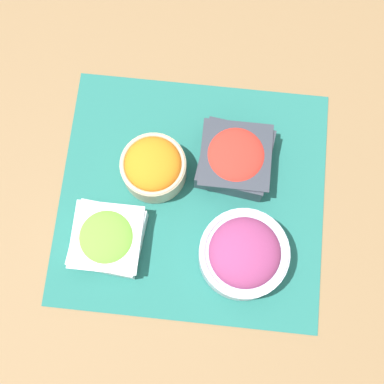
{
  "coord_description": "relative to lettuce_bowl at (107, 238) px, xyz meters",
  "views": [
    {
      "loc": [
        0.02,
        -0.23,
        0.95
      ],
      "look_at": [
        0.0,
        0.0,
        0.03
      ],
      "focal_mm": 50.0,
      "sensor_mm": 36.0,
      "label": 1
    }
  ],
  "objects": [
    {
      "name": "ground_plane",
      "position": [
        0.14,
        0.1,
        -0.03
      ],
      "size": [
        3.0,
        3.0,
        0.0
      ],
      "primitive_type": "plane",
      "color": "olive"
    },
    {
      "name": "placemat",
      "position": [
        0.14,
        0.1,
        -0.03
      ],
      "size": [
        0.48,
        0.44,
        0.0
      ],
      "color": "#236B60",
      "rests_on": "ground_plane"
    },
    {
      "name": "lettuce_bowl",
      "position": [
        0.0,
        0.0,
        0.0
      ],
      "size": [
        0.13,
        0.13,
        0.05
      ],
      "color": "white",
      "rests_on": "placemat"
    },
    {
      "name": "tomato_bowl",
      "position": [
        0.21,
        0.17,
        0.01
      ],
      "size": [
        0.14,
        0.14,
        0.06
      ],
      "color": "#333842",
      "rests_on": "placemat"
    },
    {
      "name": "carrot_bowl",
      "position": [
        0.07,
        0.13,
        0.01
      ],
      "size": [
        0.12,
        0.12,
        0.08
      ],
      "color": "#C6B28E",
      "rests_on": "placemat"
    },
    {
      "name": "onion_bowl",
      "position": [
        0.24,
        -0.01,
        0.02
      ],
      "size": [
        0.15,
        0.15,
        0.09
      ],
      "color": "silver",
      "rests_on": "placemat"
    }
  ]
}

